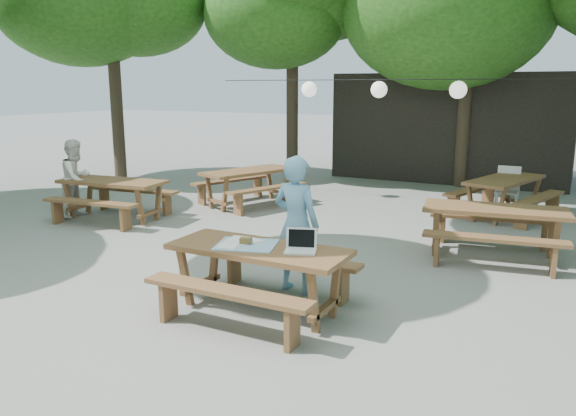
# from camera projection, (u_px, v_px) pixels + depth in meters

# --- Properties ---
(ground) EXTENTS (80.00, 80.00, 0.00)m
(ground) POSITION_uv_depth(u_px,v_px,m) (229.00, 294.00, 6.82)
(ground) COLOR slate
(ground) RESTS_ON ground
(pavilion) EXTENTS (6.00, 3.00, 2.80)m
(pavilion) POSITION_uv_depth(u_px,v_px,m) (455.00, 126.00, 15.39)
(pavilion) COLOR black
(pavilion) RESTS_ON ground
(main_picnic_table) EXTENTS (2.00, 1.58, 0.75)m
(main_picnic_table) POSITION_uv_depth(u_px,v_px,m) (259.00, 278.00, 6.22)
(main_picnic_table) COLOR brown
(main_picnic_table) RESTS_ON ground
(picnic_table_nw) EXTENTS (2.08, 1.78, 0.75)m
(picnic_table_nw) POSITION_uv_depth(u_px,v_px,m) (113.00, 199.00, 10.57)
(picnic_table_nw) COLOR brown
(picnic_table_nw) RESTS_ON ground
(picnic_table_ne) EXTENTS (2.12, 1.85, 0.75)m
(picnic_table_ne) POSITION_uv_depth(u_px,v_px,m) (494.00, 232.00, 8.21)
(picnic_table_ne) COLOR brown
(picnic_table_ne) RESTS_ON ground
(picnic_table_far_w) EXTENTS (2.16, 2.35, 0.75)m
(picnic_table_far_w) POSITION_uv_depth(u_px,v_px,m) (249.00, 187.00, 11.84)
(picnic_table_far_w) COLOR brown
(picnic_table_far_w) RESTS_ON ground
(picnic_table_far_e) EXTENTS (2.05, 2.27, 0.75)m
(picnic_table_far_e) POSITION_uv_depth(u_px,v_px,m) (504.00, 197.00, 10.78)
(picnic_table_far_e) COLOR brown
(picnic_table_far_e) RESTS_ON ground
(woman) EXTENTS (0.65, 0.46, 1.68)m
(woman) POSITION_uv_depth(u_px,v_px,m) (296.00, 224.00, 6.77)
(woman) COLOR #73ADD2
(woman) RESTS_ON ground
(second_person) EXTENTS (0.70, 0.83, 1.49)m
(second_person) POSITION_uv_depth(u_px,v_px,m) (77.00, 178.00, 10.72)
(second_person) COLOR white
(second_person) RESTS_ON ground
(plastic_chair) EXTENTS (0.45, 0.45, 0.90)m
(plastic_chair) POSITION_uv_depth(u_px,v_px,m) (506.00, 199.00, 11.25)
(plastic_chair) COLOR white
(plastic_chair) RESTS_ON ground
(laptop) EXTENTS (0.40, 0.36, 0.24)m
(laptop) POSITION_uv_depth(u_px,v_px,m) (301.00, 245.00, 5.98)
(laptop) COLOR white
(laptop) RESTS_ON main_picnic_table
(tabletop_clutter) EXTENTS (0.78, 0.72, 0.08)m
(tabletop_clutter) POSITION_uv_depth(u_px,v_px,m) (245.00, 244.00, 6.23)
(tabletop_clutter) COLOR teal
(tabletop_clutter) RESTS_ON main_picnic_table
(paper_lanterns) EXTENTS (9.00, 0.34, 0.38)m
(paper_lanterns) POSITION_uv_depth(u_px,v_px,m) (380.00, 89.00, 11.59)
(paper_lanterns) COLOR black
(paper_lanterns) RESTS_ON ground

